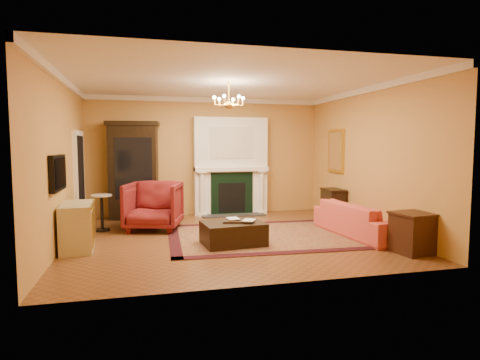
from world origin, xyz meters
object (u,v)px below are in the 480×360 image
object	(u,v)px
coral_sofa	(361,214)
commode	(78,226)
pedestal_table	(102,210)
end_table	(413,234)
leather_ottoman	(233,233)
console_table	(333,205)
china_cabinet	(134,173)
wingback_armchair	(154,203)

from	to	relation	value
coral_sofa	commode	bearing A→B (deg)	83.06
pedestal_table	end_table	distance (m)	6.02
pedestal_table	leather_ottoman	size ratio (longest dim) A/B	0.72
pedestal_table	commode	distance (m)	1.47
coral_sofa	leather_ottoman	xyz separation A→B (m)	(-2.64, -0.16, -0.22)
console_table	leather_ottoman	world-z (taller)	console_table
commode	coral_sofa	distance (m)	5.31
leather_ottoman	console_table	bearing A→B (deg)	26.29
china_cabinet	coral_sofa	bearing A→B (deg)	-26.13
china_cabinet	pedestal_table	xyz separation A→B (m)	(-0.63, -1.31, -0.68)
commode	leather_ottoman	bearing A→B (deg)	-11.03
pedestal_table	coral_sofa	world-z (taller)	coral_sofa
coral_sofa	leather_ottoman	distance (m)	2.65
end_table	console_table	world-z (taller)	console_table
china_cabinet	coral_sofa	distance (m)	5.36
commode	console_table	world-z (taller)	commode
coral_sofa	console_table	xyz separation A→B (m)	(0.20, 1.60, -0.07)
coral_sofa	leather_ottoman	bearing A→B (deg)	88.77
pedestal_table	coral_sofa	distance (m)	5.31
coral_sofa	china_cabinet	bearing A→B (deg)	51.36
end_table	console_table	xyz separation A→B (m)	(0.06, 2.99, 0.04)
wingback_armchair	pedestal_table	size ratio (longest dim) A/B	1.46
china_cabinet	commode	xyz separation A→B (m)	(-0.90, -2.76, -0.73)
coral_sofa	end_table	world-z (taller)	coral_sofa
coral_sofa	console_table	distance (m)	1.61
end_table	console_table	size ratio (longest dim) A/B	0.89
pedestal_table	console_table	distance (m)	5.25
commode	leather_ottoman	size ratio (longest dim) A/B	1.00
pedestal_table	leather_ottoman	distance (m)	3.02
end_table	leather_ottoman	bearing A→B (deg)	156.07
coral_sofa	end_table	xyz separation A→B (m)	(0.14, -1.39, -0.11)
wingback_armchair	commode	world-z (taller)	wingback_armchair
end_table	leather_ottoman	distance (m)	3.05
china_cabinet	end_table	size ratio (longest dim) A/B	3.48
wingback_armchair	leather_ottoman	size ratio (longest dim) A/B	1.05
pedestal_table	leather_ottoman	xyz separation A→B (m)	(2.40, -1.82, -0.23)
pedestal_table	console_table	world-z (taller)	pedestal_table
end_table	china_cabinet	bearing A→B (deg)	136.22
pedestal_table	coral_sofa	xyz separation A→B (m)	(5.04, -1.66, -0.01)
wingback_armchair	pedestal_table	xyz separation A→B (m)	(-1.06, 0.12, -0.12)
wingback_armchair	console_table	world-z (taller)	wingback_armchair
china_cabinet	commode	size ratio (longest dim) A/B	2.11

